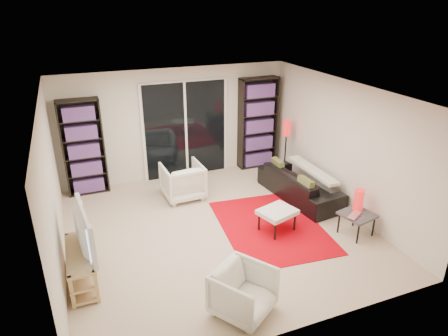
{
  "coord_description": "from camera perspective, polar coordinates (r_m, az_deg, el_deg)",
  "views": [
    {
      "loc": [
        -2.09,
        -5.61,
        3.74
      ],
      "look_at": [
        0.25,
        0.3,
        1.0
      ],
      "focal_mm": 32.0,
      "sensor_mm": 36.0,
      "label": 1
    }
  ],
  "objects": [
    {
      "name": "tv",
      "position": [
        5.81,
        -20.21,
        -8.52
      ],
      "size": [
        0.25,
        1.11,
        0.63
      ],
      "primitive_type": "imported",
      "rotation": [
        0.0,
        0.0,
        1.67
      ],
      "color": "black",
      "rests_on": "tv_stand"
    },
    {
      "name": "bookshelf_right",
      "position": [
        9.29,
        4.88,
        6.38
      ],
      "size": [
        0.9,
        0.3,
        2.1
      ],
      "color": "black",
      "rests_on": "ground"
    },
    {
      "name": "sliding_door",
      "position": [
        8.81,
        -5.52,
        5.43
      ],
      "size": [
        1.92,
        0.08,
        2.16
      ],
      "color": "white",
      "rests_on": "ground"
    },
    {
      "name": "table_lamp",
      "position": [
        7.12,
        18.69,
        -4.32
      ],
      "size": [
        0.16,
        0.16,
        0.37
      ],
      "primitive_type": "cylinder",
      "color": "red",
      "rests_on": "side_table"
    },
    {
      "name": "wall_left",
      "position": [
        6.17,
        -23.38,
        -3.04
      ],
      "size": [
        0.02,
        5.0,
        2.4
      ],
      "primitive_type": "cube",
      "color": "beige",
      "rests_on": "ground"
    },
    {
      "name": "wall_right",
      "position": [
        7.68,
        16.68,
        2.99
      ],
      "size": [
        0.02,
        5.0,
        2.4
      ],
      "primitive_type": "cube",
      "color": "beige",
      "rests_on": "ground"
    },
    {
      "name": "armchair_back",
      "position": [
        8.0,
        -5.93,
        -1.85
      ],
      "size": [
        0.8,
        0.82,
        0.72
      ],
      "primitive_type": "imported",
      "rotation": [
        0.0,
        0.0,
        3.18
      ],
      "color": "silver",
      "rests_on": "floor"
    },
    {
      "name": "laptop",
      "position": [
        6.97,
        18.49,
        -6.55
      ],
      "size": [
        0.38,
        0.34,
        0.03
      ],
      "primitive_type": "imported",
      "rotation": [
        0.0,
        0.0,
        0.53
      ],
      "color": "silver",
      "rests_on": "side_table"
    },
    {
      "name": "sofa",
      "position": [
        8.11,
        10.75,
        -2.34
      ],
      "size": [
        0.97,
        2.01,
        0.57
      ],
      "primitive_type": "imported",
      "rotation": [
        0.0,
        0.0,
        1.68
      ],
      "color": "black",
      "rests_on": "floor"
    },
    {
      "name": "armchair_front",
      "position": [
        5.26,
        2.79,
        -17.26
      ],
      "size": [
        0.95,
        0.96,
        0.64
      ],
      "primitive_type": "imported",
      "rotation": [
        0.0,
        0.0,
        0.59
      ],
      "color": "silver",
      "rests_on": "floor"
    },
    {
      "name": "tv_stand",
      "position": [
        6.1,
        -19.67,
        -12.99
      ],
      "size": [
        0.36,
        1.13,
        0.5
      ],
      "color": "#E3C388",
      "rests_on": "floor"
    },
    {
      "name": "ceiling",
      "position": [
        6.14,
        -1.16,
        10.7
      ],
      "size": [
        5.0,
        5.0,
        0.02
      ],
      "primitive_type": "cube",
      "color": "white",
      "rests_on": "wall_back"
    },
    {
      "name": "floor",
      "position": [
        7.06,
        -1.0,
        -8.68
      ],
      "size": [
        5.0,
        5.0,
        0.0
      ],
      "primitive_type": "plane",
      "color": "beige",
      "rests_on": "ground"
    },
    {
      "name": "side_table",
      "position": [
        7.09,
        18.5,
        -6.5
      ],
      "size": [
        0.6,
        0.6,
        0.4
      ],
      "color": "#3F3F44",
      "rests_on": "floor"
    },
    {
      "name": "ottoman",
      "position": [
        6.9,
        7.63,
        -6.35
      ],
      "size": [
        0.71,
        0.64,
        0.4
      ],
      "color": "silver",
      "rests_on": "floor"
    },
    {
      "name": "floor_lamp",
      "position": [
        8.88,
        8.9,
        4.8
      ],
      "size": [
        0.19,
        0.19,
        1.28
      ],
      "color": "black",
      "rests_on": "floor"
    },
    {
      "name": "bookshelf_left",
      "position": [
        8.41,
        -19.42,
        2.75
      ],
      "size": [
        0.8,
        0.3,
        1.95
      ],
      "color": "black",
      "rests_on": "ground"
    },
    {
      "name": "rug",
      "position": [
        7.17,
        6.71,
        -8.25
      ],
      "size": [
        1.89,
        2.43,
        0.01
      ],
      "primitive_type": "cube",
      "rotation": [
        0.0,
        0.0,
        -0.09
      ],
      "color": "#C1000C",
      "rests_on": "floor"
    },
    {
      "name": "wall_back",
      "position": [
        8.75,
        -6.89,
        6.27
      ],
      "size": [
        5.0,
        0.02,
        2.4
      ],
      "primitive_type": "cube",
      "color": "beige",
      "rests_on": "ground"
    },
    {
      "name": "wall_front",
      "position": [
        4.53,
        10.37,
        -11.23
      ],
      "size": [
        5.0,
        0.02,
        2.4
      ],
      "primitive_type": "cube",
      "color": "beige",
      "rests_on": "ground"
    }
  ]
}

